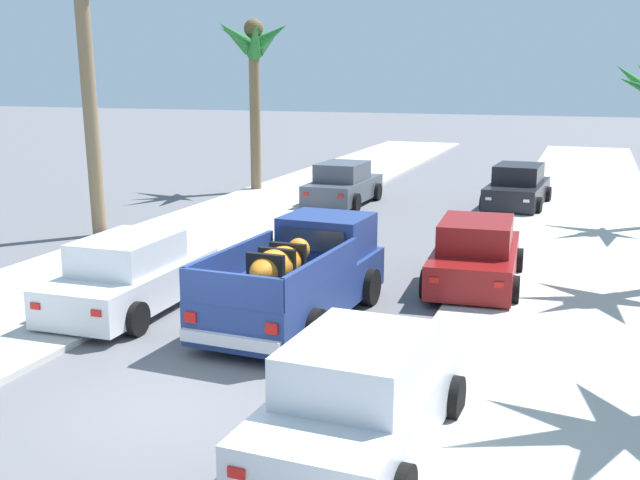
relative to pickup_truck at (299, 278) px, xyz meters
The scene contains 12 objects.
ground_plane 4.42m from the pickup_truck, 93.70° to the right, with size 160.00×160.00×0.00m, color slate.
sidewalk_left 9.48m from the pickup_truck, 125.83° to the left, with size 4.84×60.00×0.12m, color beige.
sidewalk_right 9.16m from the pickup_truck, 57.03° to the left, with size 4.84×60.00×0.12m, color beige.
curb_left 8.92m from the pickup_truck, 120.48° to the left, with size 0.16×60.00×0.10m, color silver.
curb_right 8.65m from the pickup_truck, 62.73° to the left, with size 0.16×60.00×0.10m, color silver.
pickup_truck is the anchor object (origin of this frame).
car_left_near 4.49m from the pickup_truck, 49.73° to the left, with size 2.21×4.34×1.54m.
car_right_near 3.42m from the pickup_truck, 168.18° to the right, with size 2.06×4.28×1.54m.
car_left_mid 14.52m from the pickup_truck, 78.87° to the left, with size 2.21×4.34×1.54m.
car_right_mid 13.27m from the pickup_truck, 104.15° to the left, with size 2.09×4.29×1.54m.
car_left_far 5.49m from the pickup_truck, 60.99° to the right, with size 2.17×4.32×1.54m.
palm_tree_left_back 17.05m from the pickup_truck, 117.40° to the left, with size 3.61×3.61×6.75m.
Camera 1 is at (5.45, -9.04, 4.71)m, focal length 42.97 mm.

